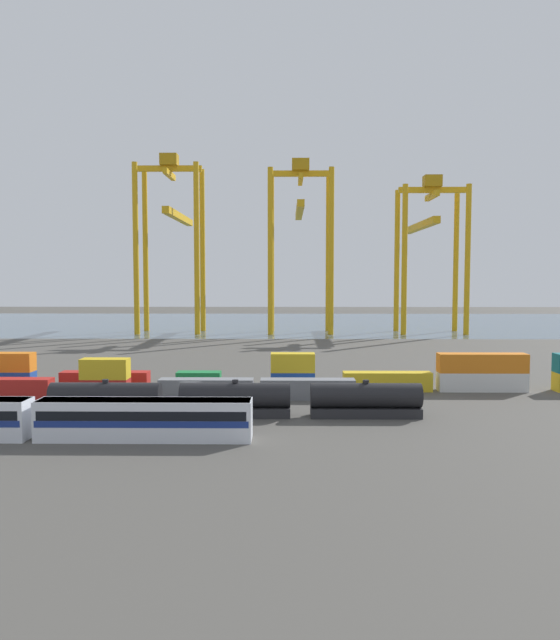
% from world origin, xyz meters
% --- Properties ---
extents(ground_plane, '(420.00, 420.00, 0.00)m').
position_xyz_m(ground_plane, '(0.00, 40.00, 0.00)').
color(ground_plane, '#4C4944').
extents(harbour_water, '(400.00, 110.00, 0.01)m').
position_xyz_m(harbour_water, '(0.00, 132.83, 0.00)').
color(harbour_water, '#475B6B').
rests_on(harbour_water, ground_plane).
extents(passenger_train, '(42.09, 3.14, 3.90)m').
position_xyz_m(passenger_train, '(-12.14, -19.48, 2.14)').
color(passenger_train, silver).
rests_on(passenger_train, ground_plane).
extents(freight_tank_row, '(41.53, 2.72, 4.18)m').
position_xyz_m(freight_tank_row, '(6.48, -9.53, 1.94)').
color(freight_tank_row, '#232326').
rests_on(freight_tank_row, ground_plane).
extents(shipping_container_1, '(12.10, 2.44, 2.60)m').
position_xyz_m(shipping_container_1, '(-24.20, 0.48, 1.30)').
color(shipping_container_1, '#AD211C').
rests_on(shipping_container_1, ground_plane).
extents(shipping_container_2, '(6.04, 2.44, 2.60)m').
position_xyz_m(shipping_container_2, '(-11.16, 0.48, 1.30)').
color(shipping_container_2, '#AD211C').
rests_on(shipping_container_2, ground_plane).
extents(shipping_container_3, '(6.04, 2.44, 2.60)m').
position_xyz_m(shipping_container_3, '(-11.16, 0.48, 3.90)').
color(shipping_container_3, gold).
rests_on(shipping_container_3, shipping_container_2).
extents(shipping_container_4, '(12.10, 2.44, 2.60)m').
position_xyz_m(shipping_container_4, '(1.88, 0.48, 1.30)').
color(shipping_container_4, slate).
rests_on(shipping_container_4, ground_plane).
extents(shipping_container_5, '(12.10, 2.44, 2.60)m').
position_xyz_m(shipping_container_5, '(14.92, 0.48, 1.30)').
color(shipping_container_5, slate).
rests_on(shipping_container_5, ground_plane).
extents(shipping_container_6, '(6.04, 2.44, 2.60)m').
position_xyz_m(shipping_container_6, '(-25.99, 6.42, 1.30)').
color(shipping_container_6, '#1C4299').
rests_on(shipping_container_6, ground_plane).
extents(shipping_container_7, '(6.04, 2.44, 2.60)m').
position_xyz_m(shipping_container_7, '(-25.99, 6.42, 3.90)').
color(shipping_container_7, orange).
rests_on(shipping_container_7, shipping_container_6).
extents(shipping_container_8, '(12.10, 2.44, 2.60)m').
position_xyz_m(shipping_container_8, '(-12.97, 6.42, 1.30)').
color(shipping_container_8, '#AD211C').
rests_on(shipping_container_8, ground_plane).
extents(shipping_container_9, '(6.04, 2.44, 2.60)m').
position_xyz_m(shipping_container_9, '(0.04, 6.42, 1.30)').
color(shipping_container_9, '#197538').
rests_on(shipping_container_9, ground_plane).
extents(shipping_container_10, '(6.04, 2.44, 2.60)m').
position_xyz_m(shipping_container_10, '(13.06, 6.42, 1.30)').
color(shipping_container_10, '#1C4299').
rests_on(shipping_container_10, ground_plane).
extents(shipping_container_11, '(6.04, 2.44, 2.60)m').
position_xyz_m(shipping_container_11, '(13.06, 6.42, 3.90)').
color(shipping_container_11, gold).
rests_on(shipping_container_11, shipping_container_10).
extents(shipping_container_12, '(12.10, 2.44, 2.60)m').
position_xyz_m(shipping_container_12, '(26.07, 6.42, 1.30)').
color(shipping_container_12, gold).
rests_on(shipping_container_12, ground_plane).
extents(shipping_container_13, '(12.10, 2.44, 2.60)m').
position_xyz_m(shipping_container_13, '(39.09, 6.42, 1.30)').
color(shipping_container_13, silver).
rests_on(shipping_container_13, ground_plane).
extents(shipping_container_14, '(12.10, 2.44, 2.60)m').
position_xyz_m(shipping_container_14, '(39.09, 6.42, 3.90)').
color(shipping_container_14, orange).
rests_on(shipping_container_14, shipping_container_13).
extents(gantry_crane_west, '(18.32, 41.89, 50.14)m').
position_xyz_m(gantry_crane_west, '(-20.93, 99.45, 29.99)').
color(gantry_crane_west, gold).
rests_on(gantry_crane_west, ground_plane).
extents(gantry_crane_central, '(18.17, 39.81, 48.66)m').
position_xyz_m(gantry_crane_central, '(15.89, 99.14, 29.76)').
color(gantry_crane_central, gold).
rests_on(gantry_crane_central, ground_plane).
extents(gantry_crane_east, '(18.75, 41.64, 44.07)m').
position_xyz_m(gantry_crane_east, '(52.71, 99.67, 27.01)').
color(gantry_crane_east, gold).
rests_on(gantry_crane_east, ground_plane).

